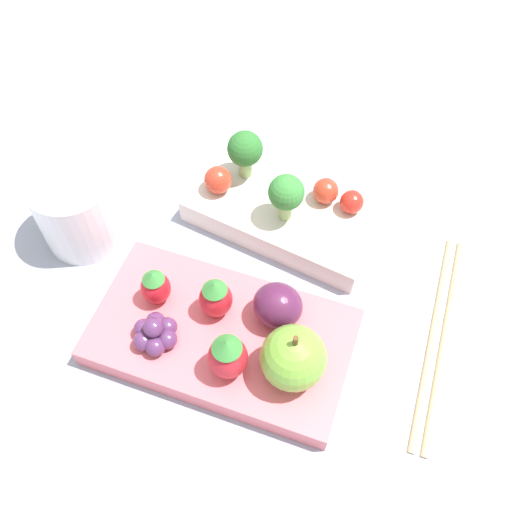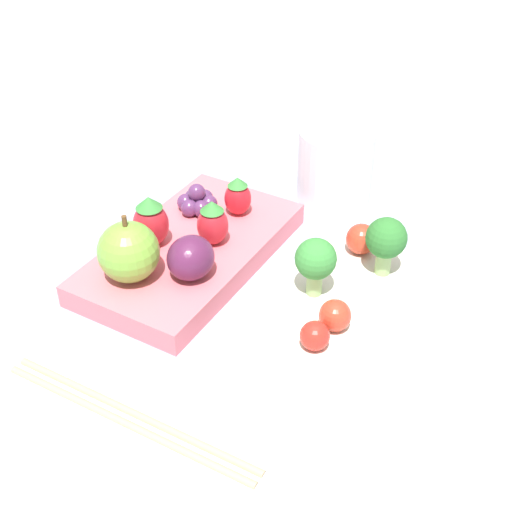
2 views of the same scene
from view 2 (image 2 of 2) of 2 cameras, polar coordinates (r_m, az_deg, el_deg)
ground_plane at (r=0.61m, az=0.37°, el=-3.00°), size 4.00×4.00×0.00m
bento_box_savoury at (r=0.58m, az=5.91°, el=-4.14°), size 0.19×0.10×0.03m
bento_box_fruit at (r=0.64m, az=-5.32°, el=0.27°), size 0.23×0.14×0.02m
broccoli_floret_0 at (r=0.55m, az=4.98°, el=-0.21°), size 0.03×0.03×0.05m
broccoli_floret_1 at (r=0.58m, az=10.37°, el=1.28°), size 0.03×0.03×0.05m
cherry_tomato_0 at (r=0.52m, az=4.72°, el=-6.38°), size 0.02×0.02×0.02m
cherry_tomato_1 at (r=0.61m, az=8.43°, el=1.35°), size 0.03×0.03×0.03m
cherry_tomato_2 at (r=0.53m, az=6.34°, el=-4.75°), size 0.02×0.02×0.02m
apple at (r=0.59m, az=-10.17°, el=0.33°), size 0.05×0.05×0.06m
strawberry_0 at (r=0.66m, az=-1.47°, el=4.80°), size 0.03×0.03×0.04m
strawberry_1 at (r=0.62m, az=-3.50°, el=2.65°), size 0.03×0.03×0.04m
strawberry_2 at (r=0.63m, az=-8.43°, el=2.75°), size 0.03×0.03×0.05m
plum at (r=0.59m, az=-5.25°, el=-0.15°), size 0.04×0.04×0.04m
grape_cluster at (r=0.67m, az=-4.73°, el=4.38°), size 0.04×0.04×0.03m
drinking_cup at (r=0.72m, az=6.37°, el=7.25°), size 0.08×0.08×0.08m
chopsticks_pair at (r=0.52m, az=-10.15°, el=-12.44°), size 0.04×0.21×0.01m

